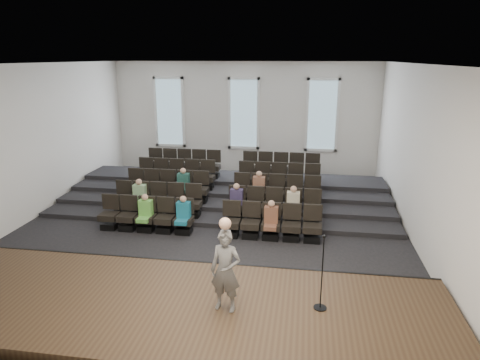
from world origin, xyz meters
The scene contains 14 objects.
ground centered at (0.00, 0.00, 0.00)m, with size 14.00×14.00×0.00m, color black.
ceiling centered at (0.00, 0.00, 5.01)m, with size 12.00×14.00×0.02m, color white.
wall_back centered at (0.00, 7.02, 2.50)m, with size 12.00×0.04×5.00m, color silver.
wall_front centered at (0.00, -7.02, 2.50)m, with size 12.00×0.04×5.00m, color silver.
wall_left centered at (-6.02, 0.00, 2.50)m, with size 0.04×14.00×5.00m, color silver.
wall_right centered at (6.02, 0.00, 2.50)m, with size 0.04×14.00×5.00m, color silver.
stage centered at (0.00, -5.10, 0.25)m, with size 11.80×3.60×0.50m, color #3F2D1B.
stage_lip centered at (0.00, -3.33, 0.25)m, with size 11.80×0.06×0.52m, color black.
risers centered at (0.00, 3.17, 0.20)m, with size 11.80×4.80×0.60m.
seating_rows centered at (0.00, 1.54, 0.68)m, with size 6.80×4.70×1.67m.
windows centered at (0.00, 6.95, 2.70)m, with size 8.44×0.10×3.24m.
audience centered at (0.00, 0.32, 0.81)m, with size 5.45×2.64×1.10m.
speaker centered at (1.44, -5.16, 1.31)m, with size 0.59×0.39×1.63m, color #615F5C.
mic_stand centered at (3.25, -4.86, 0.96)m, with size 0.26×0.26×1.54m.
Camera 1 is at (2.83, -12.29, 5.20)m, focal length 32.00 mm.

